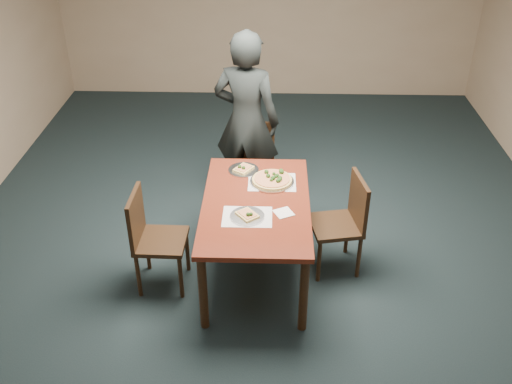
{
  "coord_description": "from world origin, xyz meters",
  "views": [
    {
      "loc": [
        0.07,
        -4.22,
        3.36
      ],
      "look_at": [
        -0.05,
        -0.22,
        0.85
      ],
      "focal_mm": 40.0,
      "sensor_mm": 36.0,
      "label": 1
    }
  ],
  "objects_px": {
    "slice_plate_near": "(247,215)",
    "diner": "(247,121)",
    "chair_far": "(254,162)",
    "chair_right": "(345,219)",
    "dining_table": "(256,211)",
    "slice_plate_far": "(243,169)",
    "pizza_pan": "(272,180)",
    "chair_left": "(151,235)"
  },
  "relations": [
    {
      "from": "slice_plate_near",
      "to": "diner",
      "type": "bearing_deg",
      "value": 92.78
    },
    {
      "from": "chair_far",
      "to": "chair_right",
      "type": "distance_m",
      "value": 1.3
    },
    {
      "from": "dining_table",
      "to": "slice_plate_far",
      "type": "xyz_separation_m",
      "value": [
        -0.13,
        0.53,
        0.1
      ]
    },
    {
      "from": "chair_right",
      "to": "slice_plate_near",
      "type": "xyz_separation_m",
      "value": [
        -0.84,
        -0.34,
        0.25
      ]
    },
    {
      "from": "chair_far",
      "to": "slice_plate_near",
      "type": "bearing_deg",
      "value": -89.86
    },
    {
      "from": "chair_right",
      "to": "diner",
      "type": "distance_m",
      "value": 1.48
    },
    {
      "from": "pizza_pan",
      "to": "chair_left",
      "type": "bearing_deg",
      "value": -153.73
    },
    {
      "from": "dining_table",
      "to": "pizza_pan",
      "type": "height_order",
      "value": "pizza_pan"
    },
    {
      "from": "chair_right",
      "to": "chair_left",
      "type": "bearing_deg",
      "value": -90.89
    },
    {
      "from": "chair_right",
      "to": "slice_plate_near",
      "type": "relative_size",
      "value": 3.25
    },
    {
      "from": "chair_far",
      "to": "diner",
      "type": "relative_size",
      "value": 0.49
    },
    {
      "from": "chair_far",
      "to": "pizza_pan",
      "type": "xyz_separation_m",
      "value": [
        0.19,
        -0.79,
        0.26
      ]
    },
    {
      "from": "chair_left",
      "to": "diner",
      "type": "height_order",
      "value": "diner"
    },
    {
      "from": "chair_right",
      "to": "slice_plate_near",
      "type": "bearing_deg",
      "value": -78.75
    },
    {
      "from": "chair_far",
      "to": "diner",
      "type": "height_order",
      "value": "diner"
    },
    {
      "from": "slice_plate_far",
      "to": "chair_right",
      "type": "bearing_deg",
      "value": -24.59
    },
    {
      "from": "chair_right",
      "to": "slice_plate_near",
      "type": "height_order",
      "value": "chair_right"
    },
    {
      "from": "chair_far",
      "to": "slice_plate_near",
      "type": "relative_size",
      "value": 3.25
    },
    {
      "from": "slice_plate_near",
      "to": "slice_plate_far",
      "type": "xyz_separation_m",
      "value": [
        -0.07,
        0.75,
        -0.0
      ]
    },
    {
      "from": "pizza_pan",
      "to": "slice_plate_near",
      "type": "bearing_deg",
      "value": -109.84
    },
    {
      "from": "diner",
      "to": "slice_plate_near",
      "type": "bearing_deg",
      "value": 107.68
    },
    {
      "from": "chair_left",
      "to": "slice_plate_near",
      "type": "xyz_separation_m",
      "value": [
        0.81,
        -0.05,
        0.25
      ]
    },
    {
      "from": "diner",
      "to": "chair_far",
      "type": "bearing_deg",
      "value": 142.02
    },
    {
      "from": "slice_plate_far",
      "to": "slice_plate_near",
      "type": "bearing_deg",
      "value": -84.78
    },
    {
      "from": "chair_far",
      "to": "chair_right",
      "type": "height_order",
      "value": "same"
    },
    {
      "from": "chair_far",
      "to": "chair_right",
      "type": "relative_size",
      "value": 1.0
    },
    {
      "from": "dining_table",
      "to": "slice_plate_near",
      "type": "bearing_deg",
      "value": -105.92
    },
    {
      "from": "pizza_pan",
      "to": "slice_plate_near",
      "type": "height_order",
      "value": "pizza_pan"
    },
    {
      "from": "chair_left",
      "to": "chair_right",
      "type": "xyz_separation_m",
      "value": [
        1.65,
        0.28,
        0.0
      ]
    },
    {
      "from": "chair_far",
      "to": "diner",
      "type": "distance_m",
      "value": 0.43
    },
    {
      "from": "chair_far",
      "to": "pizza_pan",
      "type": "distance_m",
      "value": 0.85
    },
    {
      "from": "chair_left",
      "to": "chair_right",
      "type": "height_order",
      "value": "same"
    },
    {
      "from": "chair_right",
      "to": "diner",
      "type": "bearing_deg",
      "value": -151.29
    },
    {
      "from": "chair_far",
      "to": "slice_plate_far",
      "type": "xyz_separation_m",
      "value": [
        -0.07,
        -0.59,
        0.25
      ]
    },
    {
      "from": "chair_left",
      "to": "chair_right",
      "type": "bearing_deg",
      "value": -79.05
    },
    {
      "from": "slice_plate_near",
      "to": "slice_plate_far",
      "type": "relative_size",
      "value": 1.0
    },
    {
      "from": "dining_table",
      "to": "diner",
      "type": "bearing_deg",
      "value": 96.22
    },
    {
      "from": "chair_right",
      "to": "pizza_pan",
      "type": "height_order",
      "value": "chair_right"
    },
    {
      "from": "dining_table",
      "to": "chair_left",
      "type": "height_order",
      "value": "chair_left"
    },
    {
      "from": "chair_far",
      "to": "dining_table",
      "type": "bearing_deg",
      "value": -86.68
    },
    {
      "from": "chair_left",
      "to": "slice_plate_far",
      "type": "xyz_separation_m",
      "value": [
        0.74,
        0.7,
        0.25
      ]
    },
    {
      "from": "dining_table",
      "to": "chair_right",
      "type": "xyz_separation_m",
      "value": [
        0.77,
        0.12,
        -0.14
      ]
    }
  ]
}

